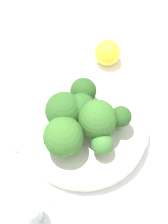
# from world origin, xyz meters

# --- Properties ---
(ground_plane) EXTENTS (3.00, 3.00, 0.00)m
(ground_plane) POSITION_xyz_m (0.00, 0.00, 0.00)
(ground_plane) COLOR white
(bowl) EXTENTS (0.21, 0.21, 0.03)m
(bowl) POSITION_xyz_m (0.00, 0.00, 0.02)
(bowl) COLOR silver
(bowl) RESTS_ON ground_plane
(broccoli_floret_0) EXTENTS (0.06, 0.06, 0.06)m
(broccoli_floret_0) POSITION_xyz_m (-0.02, -0.02, 0.07)
(broccoli_floret_0) COLOR #7A9E5B
(broccoli_floret_0) RESTS_ON bowl
(broccoli_floret_1) EXTENTS (0.06, 0.06, 0.07)m
(broccoli_floret_1) POSITION_xyz_m (0.02, -0.05, 0.07)
(broccoli_floret_1) COLOR #8EB770
(broccoli_floret_1) RESTS_ON bowl
(broccoli_floret_2) EXTENTS (0.05, 0.05, 0.06)m
(broccoli_floret_2) POSITION_xyz_m (-0.01, 0.00, 0.07)
(broccoli_floret_2) COLOR #7A9E5B
(broccoli_floret_2) RESTS_ON bowl
(broccoli_floret_3) EXTENTS (0.03, 0.03, 0.05)m
(broccoli_floret_3) POSITION_xyz_m (0.04, 0.04, 0.06)
(broccoli_floret_3) COLOR #84AD66
(broccoli_floret_3) RESTS_ON bowl
(broccoli_floret_4) EXTENTS (0.06, 0.06, 0.07)m
(broccoli_floret_4) POSITION_xyz_m (0.02, 0.01, 0.07)
(broccoli_floret_4) COLOR #84AD66
(broccoli_floret_4) RESTS_ON bowl
(broccoli_floret_5) EXTENTS (0.03, 0.03, 0.04)m
(broccoli_floret_5) POSITION_xyz_m (0.05, -0.01, 0.05)
(broccoli_floret_5) COLOR #8EB770
(broccoli_floret_5) RESTS_ON bowl
(broccoli_floret_6) EXTENTS (0.04, 0.04, 0.05)m
(broccoli_floret_6) POSITION_xyz_m (-0.03, 0.02, 0.06)
(broccoli_floret_6) COLOR #8EB770
(broccoli_floret_6) RESTS_ON bowl
(pepper_shaker) EXTENTS (0.04, 0.04, 0.06)m
(pepper_shaker) POSITION_xyz_m (0.07, -0.14, 0.03)
(pepper_shaker) COLOR #B2B7BC
(pepper_shaker) RESTS_ON ground_plane
(lemon_wedge) EXTENTS (0.05, 0.05, 0.05)m
(lemon_wedge) POSITION_xyz_m (-0.09, 0.12, 0.02)
(lemon_wedge) COLOR yellow
(lemon_wedge) RESTS_ON ground_plane
(almond_crumb_0) EXTENTS (0.00, 0.01, 0.01)m
(almond_crumb_0) POSITION_xyz_m (0.07, -0.11, 0.00)
(almond_crumb_0) COLOR tan
(almond_crumb_0) RESTS_ON ground_plane
(almond_crumb_1) EXTENTS (0.01, 0.01, 0.01)m
(almond_crumb_1) POSITION_xyz_m (-0.04, -0.11, 0.00)
(almond_crumb_1) COLOR #AD7F4C
(almond_crumb_1) RESTS_ON ground_plane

